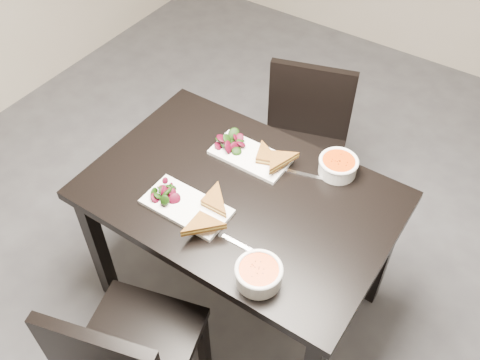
{
  "coord_description": "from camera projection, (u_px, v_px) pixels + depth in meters",
  "views": [
    {
      "loc": [
        0.39,
        -1.1,
        2.29
      ],
      "look_at": [
        -0.37,
        0.04,
        0.82
      ],
      "focal_mm": 39.38,
      "sensor_mm": 36.0,
      "label": 1
    }
  ],
  "objects": [
    {
      "name": "cutlery_far",
      "position": [
        301.0,
        174.0,
        2.13
      ],
      "size": [
        0.18,
        0.06,
        0.0
      ],
      "primitive_type": "cube",
      "rotation": [
        0.0,
        0.0,
        0.26
      ],
      "color": "silver",
      "rests_on": "table"
    },
    {
      "name": "sandwich_far",
      "position": [
        262.0,
        158.0,
        2.13
      ],
      "size": [
        0.19,
        0.17,
        0.05
      ],
      "primitive_type": null,
      "rotation": [
        0.0,
        0.0,
        0.34
      ],
      "color": "#A16521",
      "rests_on": "plate_far"
    },
    {
      "name": "soup_bowl_near",
      "position": [
        259.0,
        274.0,
        1.76
      ],
      "size": [
        0.16,
        0.16,
        0.07
      ],
      "color": "white",
      "rests_on": "table"
    },
    {
      "name": "soup_bowl_far",
      "position": [
        338.0,
        165.0,
        2.11
      ],
      "size": [
        0.16,
        0.16,
        0.07
      ],
      "color": "white",
      "rests_on": "table"
    },
    {
      "name": "sandwich_near",
      "position": [
        202.0,
        205.0,
        1.96
      ],
      "size": [
        0.17,
        0.13,
        0.05
      ],
      "primitive_type": null,
      "rotation": [
        0.0,
        0.0,
        0.01
      ],
      "color": "#A16521",
      "rests_on": "plate_near"
    },
    {
      "name": "plate_near",
      "position": [
        187.0,
        207.0,
        2.0
      ],
      "size": [
        0.34,
        0.17,
        0.02
      ],
      "primitive_type": "cube",
      "color": "white",
      "rests_on": "table"
    },
    {
      "name": "chair_near",
      "position": [
        127.0,
        356.0,
        1.88
      ],
      "size": [
        0.52,
        0.52,
        0.85
      ],
      "rotation": [
        0.0,
        0.0,
        0.27
      ],
      "color": "black",
      "rests_on": "ground"
    },
    {
      "name": "plate_far",
      "position": [
        250.0,
        156.0,
        2.19
      ],
      "size": [
        0.33,
        0.16,
        0.02
      ],
      "primitive_type": "cube",
      "color": "white",
      "rests_on": "table"
    },
    {
      "name": "chair_far",
      "position": [
        303.0,
        140.0,
        2.66
      ],
      "size": [
        0.53,
        0.53,
        0.85
      ],
      "rotation": [
        0.0,
        0.0,
        0.3
      ],
      "color": "black",
      "rests_on": "ground"
    },
    {
      "name": "salad_far",
      "position": [
        230.0,
        142.0,
        2.2
      ],
      "size": [
        0.1,
        0.09,
        0.04
      ],
      "primitive_type": null,
      "color": "black",
      "rests_on": "plate_far"
    },
    {
      "name": "table",
      "position": [
        240.0,
        208.0,
        2.13
      ],
      "size": [
        1.2,
        0.8,
        0.75
      ],
      "color": "black",
      "rests_on": "ground"
    },
    {
      "name": "ground",
      "position": [
        303.0,
        337.0,
        2.45
      ],
      "size": [
        5.0,
        5.0,
        0.0
      ],
      "primitive_type": "plane",
      "color": "#47474C",
      "rests_on": "ground"
    },
    {
      "name": "cutlery_near",
      "position": [
        243.0,
        246.0,
        1.88
      ],
      "size": [
        0.18,
        0.02,
        0.0
      ],
      "primitive_type": "cube",
      "rotation": [
        0.0,
        0.0,
        0.01
      ],
      "color": "silver",
      "rests_on": "table"
    },
    {
      "name": "salad_near",
      "position": [
        165.0,
        190.0,
        2.01
      ],
      "size": [
        0.11,
        0.09,
        0.05
      ],
      "primitive_type": null,
      "color": "black",
      "rests_on": "plate_near"
    }
  ]
}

